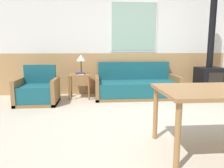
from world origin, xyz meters
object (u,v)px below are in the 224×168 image
Objects in this scene: table_lamp at (81,59)px; wood_stove at (210,73)px; couch at (136,87)px; side_table at (80,79)px; armchair at (38,92)px.

wood_stove is (3.08, -0.21, -0.33)m from table_lamp.
side_table is (-1.35, 0.04, 0.22)m from couch.
armchair is 0.35× the size of wood_stove.
wood_stove is at bearing -2.23° from side_table.
couch is at bearing -5.48° from table_lamp.
table_lamp reaches higher than armchair.
couch is 0.81× the size of wood_stove.
wood_stove is at bearing -3.89° from table_lamp.
side_table is 3.13m from wood_stove.
wood_stove reaches higher than table_lamp.
side_table is (0.86, 0.46, 0.22)m from armchair.
side_table is 0.46m from table_lamp.
couch is 1.81m from wood_stove.
table_lamp reaches higher than couch.
armchair is 4.01m from wood_stove.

